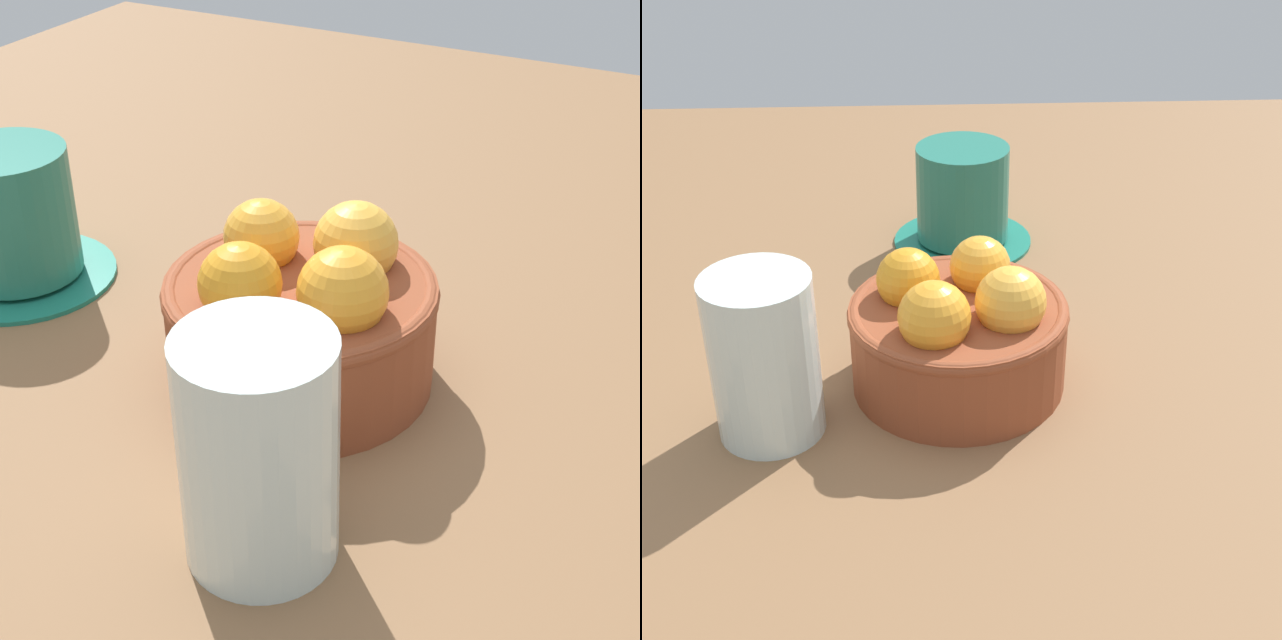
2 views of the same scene
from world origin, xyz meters
The scene contains 4 objects.
ground_plane centered at (0.00, 0.00, -1.95)cm, with size 121.61×116.24×3.90cm, color brown.
terracotta_bowl centered at (-0.01, 0.06, 4.03)cm, with size 14.34×14.34×9.28cm.
coffee_cup centered at (-1.30, -20.94, 3.97)cm, with size 11.83×11.83×8.62cm.
water_glass centered at (11.82, 4.48, 5.32)cm, with size 6.59×6.59×10.64cm, color silver.
Camera 2 is at (2.20, 50.68, 35.82)cm, focal length 51.61 mm.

